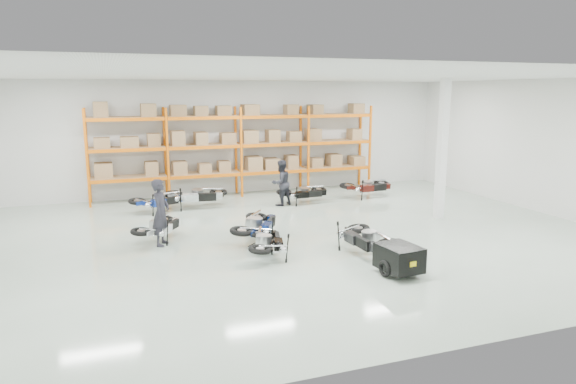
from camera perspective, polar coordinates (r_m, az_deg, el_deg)
name	(u,v)px	position (r m, az deg, el deg)	size (l,w,h in m)	color
room	(295,159)	(14.25, 0.78, 3.74)	(18.00, 18.00, 18.00)	#A7BAA9
pallet_rack	(238,139)	(20.39, -5.54, 5.93)	(11.28, 0.98, 3.62)	orange
structural_column	(442,150)	(17.16, 16.74, 4.52)	(0.25, 0.25, 4.50)	white
moto_blue_centre	(258,221)	(14.19, -3.38, -3.18)	(0.84, 1.90, 1.16)	#07184B
moto_silver_left	(160,223)	(14.69, -14.08, -3.32)	(0.73, 1.64, 1.00)	silver
moto_black_far_left	(267,237)	(12.81, -2.30, -5.07)	(0.74, 1.67, 1.02)	black
moto_touring_right	(366,233)	(13.17, 8.61, -4.54)	(0.81, 1.82, 1.11)	black
trailer	(399,258)	(11.89, 12.23, -7.19)	(0.86, 1.64, 0.68)	black
moto_back_a	(159,197)	(18.14, -14.10, -0.52)	(0.77, 1.73, 1.06)	navy
moto_back_b	(196,192)	(18.49, -10.18, 0.04)	(0.85, 1.92, 1.17)	#B0B6BA
moto_back_c	(304,189)	(18.97, 1.76, 0.28)	(0.75, 1.69, 1.03)	black
moto_back_d	(368,183)	(20.28, 8.83, 0.99)	(0.82, 1.84, 1.12)	#41100D
person_left	(161,212)	(14.13, -13.94, -2.22)	(0.66, 0.43, 1.80)	#23222A
person_back	(281,183)	(18.56, -0.79, 1.03)	(0.81, 0.63, 1.66)	#22222A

